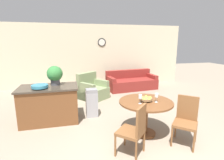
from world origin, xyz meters
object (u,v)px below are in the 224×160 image
Objects in this scene: dining_table at (146,109)px; couch at (131,82)px; wine_glass_right at (157,96)px; fruit_bowl at (146,99)px; trash_bin at (92,103)px; dining_chair_near_left at (135,129)px; potted_plant at (55,74)px; armchair at (92,90)px; wine_glass_left at (140,97)px; dining_chair_near_right at (186,118)px; kitchen_island at (50,104)px; teal_bowl at (40,86)px.

couch is at bearing 74.41° from dining_table.
wine_glass_right reaches higher than couch.
fruit_bowl is at bearing 149.49° from wine_glass_right.
dining_chair_near_left is at bearing -74.92° from trash_bin.
potted_plant reaches higher than armchair.
wine_glass_left is at bearing -179.39° from wine_glass_right.
fruit_bowl is at bearing -111.23° from couch.
fruit_bowl is at bearing -51.02° from trash_bin.
potted_plant is at bearing 79.21° from dining_chair_near_left.
wine_glass_right is (0.18, -0.11, 0.31)m from dining_table.
dining_table is 1.20× the size of dining_chair_near_right.
armchair reaches higher than trash_bin.
fruit_bowl is 2.88m from armchair.
couch is (1.49, 4.24, -0.23)m from dining_chair_near_left.
dining_chair_near_right is 4.91× the size of wine_glass_right.
dining_chair_near_right reaches higher than armchair.
potted_plant is 0.64× the size of trash_bin.
kitchen_island is at bearing -176.44° from trash_bin.
fruit_bowl is (0.00, -0.00, 0.22)m from dining_table.
wine_glass_left reaches higher than kitchen_island.
wine_glass_left is (-0.81, 0.38, 0.38)m from dining_chair_near_right.
fruit_bowl is 0.23× the size of armchair.
dining_chair_near_left is 0.85m from fruit_bowl.
dining_table is 2.33× the size of potted_plant.
fruit_bowl is at bearing 5.66° from dining_chair_near_right.
potted_plant is at bearing 42.12° from teal_bowl.
teal_bowl is 1.37m from trash_bin.
wine_glass_right is 3.05m from armchair.
couch is (1.19, 3.72, -0.61)m from wine_glass_left.
dining_chair_near_right is at bearing -37.76° from dining_table.
kitchen_island is 0.66× the size of couch.
couch is at bearing 39.08° from teal_bowl.
couch is (3.05, 2.46, -0.18)m from kitchen_island.
dining_chair_near_right is 1.25× the size of trash_bin.
armchair is (-1.78, -0.88, 0.03)m from couch.
potted_plant is (0.33, 0.29, 0.21)m from teal_bowl.
dining_table is 0.96× the size of armchair.
wine_glass_left reaches higher than armchair.
teal_bowl is 0.77× the size of potted_plant.
potted_plant is 0.23× the size of couch.
couch is (1.99, 2.39, -0.10)m from trash_bin.
wine_glass_right is at bearing -30.71° from dining_table.
teal_bowl is 0.18× the size of couch.
dining_table is 0.80× the size of kitchen_island.
dining_table is at bearing -24.46° from teal_bowl.
dining_table is 5.89× the size of wine_glass_right.
dining_chair_near_left is 2.51× the size of teal_bowl.
dining_table is 0.22m from fruit_bowl.
dining_chair_near_right reaches higher than dining_table.
dining_chair_near_left is 1.94× the size of potted_plant.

